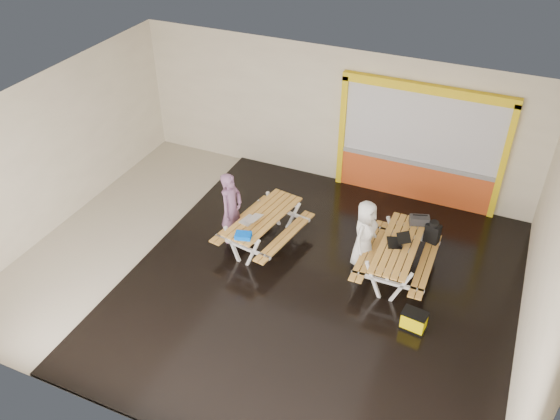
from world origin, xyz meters
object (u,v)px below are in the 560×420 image
at_px(person_right, 365,234).
at_px(laptop_right, 398,241).
at_px(blue_pouch, 243,236).
at_px(fluke_bag, 414,321).
at_px(dark_case, 364,267).
at_px(toolbox, 419,220).
at_px(person_left, 231,209).
at_px(picnic_table_left, 263,223).
at_px(picnic_table_right, 398,252).
at_px(backpack, 433,232).
at_px(laptop_left, 251,219).

distance_m(person_right, laptop_right, 0.67).
xyz_separation_m(blue_pouch, fluke_bag, (3.62, -0.31, -0.62)).
bearing_deg(dark_case, toolbox, 49.46).
bearing_deg(laptop_right, person_right, -179.44).
height_order(person_left, person_right, person_left).
bearing_deg(dark_case, picnic_table_left, -178.95).
height_order(picnic_table_right, laptop_right, laptop_right).
xyz_separation_m(laptop_right, fluke_bag, (0.72, -1.35, -0.65)).
bearing_deg(backpack, picnic_table_right, -124.38).
height_order(picnic_table_right, blue_pouch, blue_pouch).
height_order(blue_pouch, toolbox, toolbox).
relative_size(picnic_table_left, picnic_table_right, 1.07).
bearing_deg(laptop_right, laptop_left, -170.45).
height_order(picnic_table_left, laptop_right, laptop_right).
xyz_separation_m(person_left, laptop_right, (3.55, 0.32, 0.04)).
xyz_separation_m(person_right, laptop_left, (-2.32, -0.50, 0.00)).
height_order(person_right, backpack, person_right).
bearing_deg(laptop_right, fluke_bag, -61.97).
relative_size(person_left, toolbox, 3.89).
bearing_deg(fluke_bag, backpack, 94.41).
bearing_deg(backpack, picnic_table_left, -164.54).
bearing_deg(dark_case, person_left, -176.75).
distance_m(picnic_table_right, blue_pouch, 3.12).
distance_m(laptop_right, fluke_bag, 1.67).
relative_size(person_right, laptop_right, 2.80).
bearing_deg(toolbox, picnic_table_left, -161.94).
distance_m(toolbox, fluke_bag, 2.32).
xyz_separation_m(laptop_right, dark_case, (-0.58, -0.15, -0.76)).
bearing_deg(backpack, person_right, -148.55).
distance_m(picnic_table_right, person_left, 3.61).
bearing_deg(toolbox, laptop_left, -157.88).
height_order(laptop_right, toolbox, toolbox).
relative_size(picnic_table_right, person_left, 1.21).
distance_m(picnic_table_left, person_right, 2.20).
bearing_deg(person_right, backpack, -49.39).
bearing_deg(blue_pouch, picnic_table_left, 86.77).
distance_m(blue_pouch, toolbox, 3.65).
distance_m(picnic_table_left, person_left, 0.75).
bearing_deg(person_right, fluke_bag, -124.84).
relative_size(person_right, backpack, 2.97).
relative_size(picnic_table_left, toolbox, 5.01).
bearing_deg(laptop_right, blue_pouch, -160.15).
relative_size(person_right, dark_case, 3.74).
height_order(picnic_table_right, laptop_left, laptop_left).
distance_m(laptop_right, toolbox, 0.85).
height_order(picnic_table_right, person_left, person_left).
distance_m(picnic_table_right, laptop_right, 0.26).
bearing_deg(person_right, toolbox, -39.11).
distance_m(picnic_table_left, picnic_table_right, 2.89).
bearing_deg(person_right, person_left, 105.44).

